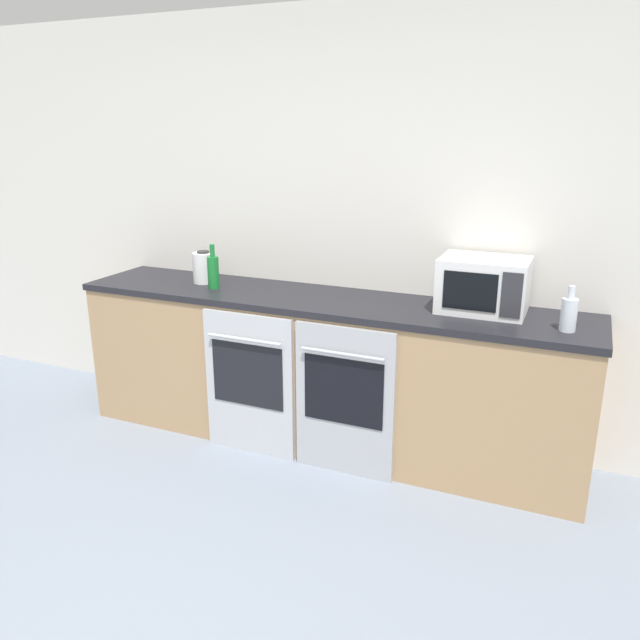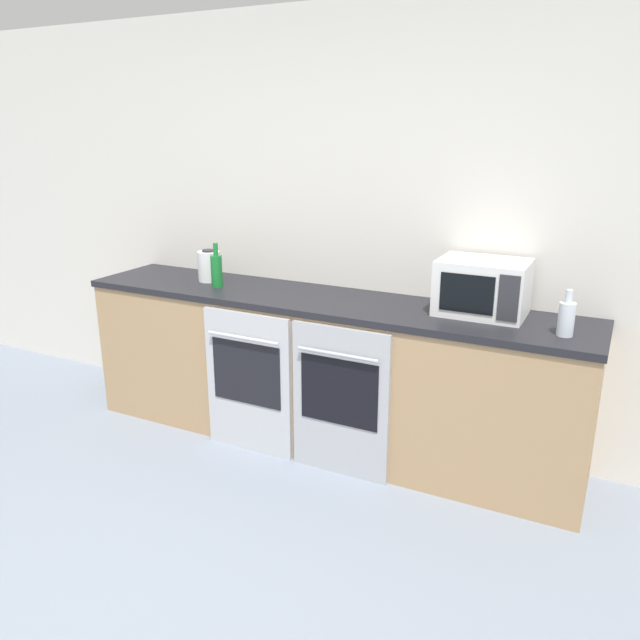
% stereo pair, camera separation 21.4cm
% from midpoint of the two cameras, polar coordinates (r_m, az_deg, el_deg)
% --- Properties ---
extents(wall_back, '(10.00, 0.06, 2.60)m').
position_cam_midpoint_polar(wall_back, '(3.91, 0.62, 8.30)').
color(wall_back, silver).
rests_on(wall_back, ground_plane).
extents(counter_back, '(3.13, 0.61, 0.94)m').
position_cam_midpoint_polar(counter_back, '(3.85, -1.29, -4.71)').
color(counter_back, tan).
rests_on(counter_back, ground_plane).
extents(oven_left, '(0.58, 0.06, 0.88)m').
position_cam_midpoint_polar(oven_left, '(3.76, -8.14, -5.81)').
color(oven_left, '#B7BABF').
rests_on(oven_left, ground_plane).
extents(oven_right, '(0.58, 0.06, 0.88)m').
position_cam_midpoint_polar(oven_right, '(3.50, 0.46, -7.42)').
color(oven_right, '#A8AAAF').
rests_on(oven_right, ground_plane).
extents(microwave, '(0.47, 0.35, 0.30)m').
position_cam_midpoint_polar(microwave, '(3.48, 13.03, 3.14)').
color(microwave, silver).
rests_on(microwave, counter_back).
extents(bottle_green, '(0.07, 0.07, 0.28)m').
position_cam_midpoint_polar(bottle_green, '(3.97, -11.27, 4.40)').
color(bottle_green, '#19722D').
rests_on(bottle_green, counter_back).
extents(bottle_clear, '(0.08, 0.08, 0.23)m').
position_cam_midpoint_polar(bottle_clear, '(3.27, 20.08, 0.54)').
color(bottle_clear, silver).
rests_on(bottle_clear, counter_back).
extents(kettle, '(0.14, 0.14, 0.21)m').
position_cam_midpoint_polar(kettle, '(4.14, -12.02, 4.71)').
color(kettle, white).
rests_on(kettle, counter_back).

